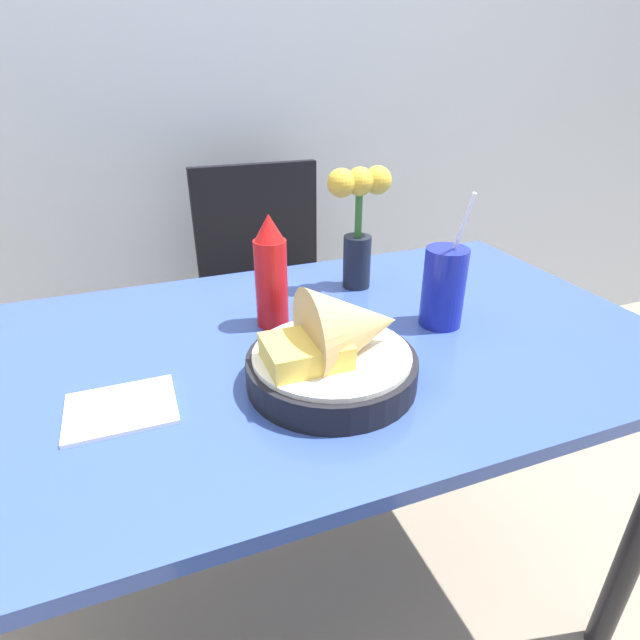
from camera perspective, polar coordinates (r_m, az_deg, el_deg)
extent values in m
plane|color=gray|center=(1.41, 0.07, -29.56)|extent=(12.00, 12.00, 0.00)
cube|color=#9EA8B7|center=(1.80, -13.75, 30.08)|extent=(7.00, 0.06, 2.60)
cube|color=#334C9E|center=(0.90, 0.10, -2.83)|extent=(1.24, 0.74, 0.02)
cylinder|color=black|center=(1.35, -28.82, -14.31)|extent=(0.05, 0.05, 0.72)
cylinder|color=black|center=(1.57, 15.36, -5.66)|extent=(0.05, 0.05, 0.72)
cylinder|color=black|center=(1.53, -9.33, -12.39)|extent=(0.03, 0.03, 0.44)
cylinder|color=black|center=(1.61, 3.41, -9.64)|extent=(0.03, 0.03, 0.44)
cylinder|color=black|center=(1.82, -11.79, -5.55)|extent=(0.03, 0.03, 0.44)
cylinder|color=black|center=(1.89, -1.02, -3.58)|extent=(0.03, 0.03, 0.44)
cube|color=black|center=(1.58, -5.00, -0.62)|extent=(0.40, 0.40, 0.02)
cube|color=black|center=(1.66, -7.15, 9.50)|extent=(0.40, 0.03, 0.46)
cylinder|color=black|center=(0.76, 1.33, -5.67)|extent=(0.26, 0.26, 0.05)
cylinder|color=white|center=(0.75, 1.35, -3.92)|extent=(0.24, 0.24, 0.01)
cone|color=tan|center=(0.74, 3.71, -0.87)|extent=(0.14, 0.14, 0.14)
cube|color=#E5C14C|center=(0.72, -1.62, -3.84)|extent=(0.12, 0.09, 0.04)
cylinder|color=red|center=(0.92, -5.57, 4.15)|extent=(0.06, 0.06, 0.16)
cone|color=red|center=(0.88, -5.87, 10.50)|extent=(0.05, 0.05, 0.05)
cylinder|color=#192399|center=(0.94, 13.93, 3.63)|extent=(0.08, 0.08, 0.15)
cylinder|color=black|center=(0.95, 13.85, 2.97)|extent=(0.07, 0.07, 0.12)
cylinder|color=white|center=(0.93, 14.99, 7.53)|extent=(0.01, 0.08, 0.23)
cylinder|color=black|center=(1.09, 4.23, 6.66)|extent=(0.06, 0.06, 0.11)
cylinder|color=#33722D|center=(1.06, 4.43, 12.17)|extent=(0.02, 0.02, 0.10)
sphere|color=gold|center=(1.05, 4.56, 15.50)|extent=(0.06, 0.06, 0.06)
sphere|color=gold|center=(1.03, 2.45, 15.38)|extent=(0.06, 0.06, 0.06)
sphere|color=gold|center=(1.07, 6.60, 15.60)|extent=(0.06, 0.06, 0.06)
cube|color=white|center=(0.77, -21.79, -9.36)|extent=(0.15, 0.12, 0.01)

